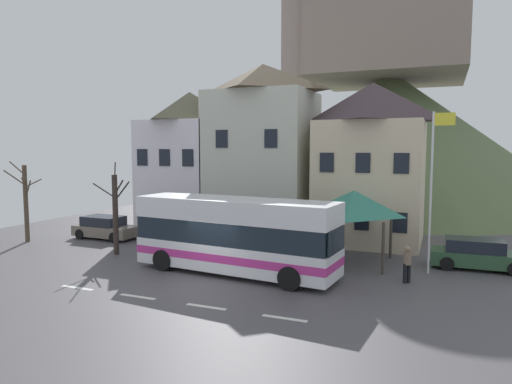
{
  "coord_description": "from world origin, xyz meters",
  "views": [
    {
      "loc": [
        9.28,
        -16.47,
        5.73
      ],
      "look_at": [
        0.42,
        5.25,
        3.49
      ],
      "focal_mm": 32.18,
      "sensor_mm": 36.0,
      "label": 1
    }
  ],
  "objects_px": {
    "townhouse_00": "(190,161)",
    "pedestrian_00": "(341,252)",
    "bus_shelter": "(354,203)",
    "transit_bus": "(235,236)",
    "public_bench": "(318,241)",
    "parked_car_00": "(477,254)",
    "hilltop_castle": "(386,128)",
    "townhouse_01": "(263,150)",
    "pedestrian_01": "(407,263)",
    "parked_car_02": "(105,228)",
    "bare_tree_01": "(26,201)",
    "flagpole": "(433,181)",
    "bare_tree_00": "(115,213)",
    "townhouse_02": "(371,163)",
    "parked_car_01": "(176,234)"
  },
  "relations": [
    {
      "from": "parked_car_00",
      "to": "parked_car_01",
      "type": "bearing_deg",
      "value": -179.26
    },
    {
      "from": "townhouse_00",
      "to": "parked_car_02",
      "type": "relative_size",
      "value": 2.32
    },
    {
      "from": "parked_car_01",
      "to": "pedestrian_00",
      "type": "height_order",
      "value": "pedestrian_00"
    },
    {
      "from": "hilltop_castle",
      "to": "pedestrian_00",
      "type": "distance_m",
      "value": 29.69
    },
    {
      "from": "parked_car_00",
      "to": "flagpole",
      "type": "distance_m",
      "value": 4.47
    },
    {
      "from": "townhouse_02",
      "to": "parked_car_00",
      "type": "distance_m",
      "value": 8.54
    },
    {
      "from": "bus_shelter",
      "to": "pedestrian_00",
      "type": "bearing_deg",
      "value": -96.59
    },
    {
      "from": "townhouse_00",
      "to": "pedestrian_00",
      "type": "xyz_separation_m",
      "value": [
        12.57,
        -7.78,
        -3.96
      ]
    },
    {
      "from": "parked_car_01",
      "to": "pedestrian_01",
      "type": "distance_m",
      "value": 13.68
    },
    {
      "from": "parked_car_01",
      "to": "parked_car_02",
      "type": "xyz_separation_m",
      "value": [
        -5.18,
        -0.13,
        0.09
      ]
    },
    {
      "from": "public_bench",
      "to": "pedestrian_01",
      "type": "bearing_deg",
      "value": -43.54
    },
    {
      "from": "parked_car_02",
      "to": "public_bench",
      "type": "distance_m",
      "value": 13.53
    },
    {
      "from": "parked_car_02",
      "to": "pedestrian_01",
      "type": "bearing_deg",
      "value": -7.27
    },
    {
      "from": "bus_shelter",
      "to": "bare_tree_00",
      "type": "xyz_separation_m",
      "value": [
        -12.19,
        -3.04,
        -0.73
      ]
    },
    {
      "from": "townhouse_02",
      "to": "pedestrian_00",
      "type": "xyz_separation_m",
      "value": [
        -0.19,
        -7.66,
        -3.95
      ]
    },
    {
      "from": "townhouse_01",
      "to": "pedestrian_01",
      "type": "height_order",
      "value": "townhouse_01"
    },
    {
      "from": "hilltop_castle",
      "to": "parked_car_02",
      "type": "relative_size",
      "value": 8.89
    },
    {
      "from": "parked_car_00",
      "to": "public_bench",
      "type": "relative_size",
      "value": 3.06
    },
    {
      "from": "townhouse_01",
      "to": "transit_bus",
      "type": "distance_m",
      "value": 10.54
    },
    {
      "from": "townhouse_00",
      "to": "parked_car_00",
      "type": "distance_m",
      "value": 19.58
    },
    {
      "from": "flagpole",
      "to": "hilltop_castle",
      "type": "bearing_deg",
      "value": 100.72
    },
    {
      "from": "transit_bus",
      "to": "parked_car_02",
      "type": "xyz_separation_m",
      "value": [
        -11.11,
        4.35,
        -1.05
      ]
    },
    {
      "from": "townhouse_00",
      "to": "bare_tree_01",
      "type": "distance_m",
      "value": 10.94
    },
    {
      "from": "transit_bus",
      "to": "bare_tree_00",
      "type": "height_order",
      "value": "bare_tree_00"
    },
    {
      "from": "parked_car_01",
      "to": "pedestrian_01",
      "type": "height_order",
      "value": "pedestrian_01"
    },
    {
      "from": "townhouse_02",
      "to": "transit_bus",
      "type": "bearing_deg",
      "value": -115.01
    },
    {
      "from": "pedestrian_00",
      "to": "flagpole",
      "type": "relative_size",
      "value": 0.21
    },
    {
      "from": "townhouse_02",
      "to": "parked_car_02",
      "type": "height_order",
      "value": "townhouse_02"
    },
    {
      "from": "townhouse_02",
      "to": "bare_tree_01",
      "type": "relative_size",
      "value": 1.96
    },
    {
      "from": "townhouse_00",
      "to": "flagpole",
      "type": "xyz_separation_m",
      "value": [
        16.43,
        -6.67,
        -0.6
      ]
    },
    {
      "from": "townhouse_00",
      "to": "hilltop_castle",
      "type": "bearing_deg",
      "value": 62.03
    },
    {
      "from": "hilltop_castle",
      "to": "transit_bus",
      "type": "height_order",
      "value": "hilltop_castle"
    },
    {
      "from": "bare_tree_01",
      "to": "pedestrian_00",
      "type": "bearing_deg",
      "value": 1.56
    },
    {
      "from": "hilltop_castle",
      "to": "flagpole",
      "type": "xyz_separation_m",
      "value": [
        5.25,
        -27.73,
        -3.55
      ]
    },
    {
      "from": "parked_car_00",
      "to": "bare_tree_01",
      "type": "distance_m",
      "value": 25.52
    },
    {
      "from": "townhouse_02",
      "to": "parked_car_01",
      "type": "bearing_deg",
      "value": -152.81
    },
    {
      "from": "townhouse_00",
      "to": "hilltop_castle",
      "type": "height_order",
      "value": "hilltop_castle"
    },
    {
      "from": "parked_car_02",
      "to": "pedestrian_00",
      "type": "distance_m",
      "value": 15.68
    },
    {
      "from": "transit_bus",
      "to": "flagpole",
      "type": "relative_size",
      "value": 1.33
    },
    {
      "from": "transit_bus",
      "to": "parked_car_00",
      "type": "height_order",
      "value": "transit_bus"
    },
    {
      "from": "parked_car_02",
      "to": "townhouse_02",
      "type": "bearing_deg",
      "value": 21.1
    },
    {
      "from": "pedestrian_00",
      "to": "public_bench",
      "type": "relative_size",
      "value": 1.08
    },
    {
      "from": "townhouse_00",
      "to": "pedestrian_01",
      "type": "height_order",
      "value": "townhouse_00"
    },
    {
      "from": "public_bench",
      "to": "townhouse_01",
      "type": "bearing_deg",
      "value": 145.41
    },
    {
      "from": "bus_shelter",
      "to": "transit_bus",
      "type": "bearing_deg",
      "value": -138.69
    },
    {
      "from": "hilltop_castle",
      "to": "transit_bus",
      "type": "bearing_deg",
      "value": -95.59
    },
    {
      "from": "townhouse_01",
      "to": "pedestrian_00",
      "type": "height_order",
      "value": "townhouse_01"
    },
    {
      "from": "hilltop_castle",
      "to": "pedestrian_00",
      "type": "xyz_separation_m",
      "value": [
        1.39,
        -28.84,
        -6.91
      ]
    },
    {
      "from": "parked_car_00",
      "to": "bare_tree_01",
      "type": "xyz_separation_m",
      "value": [
        -25.23,
        -3.39,
        1.81
      ]
    },
    {
      "from": "public_bench",
      "to": "parked_car_00",
      "type": "bearing_deg",
      "value": -8.52
    }
  ]
}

